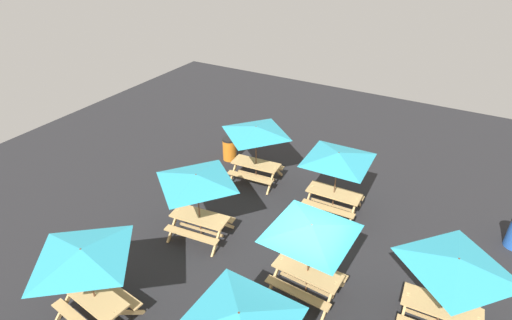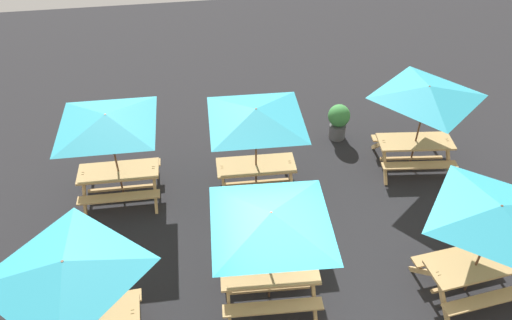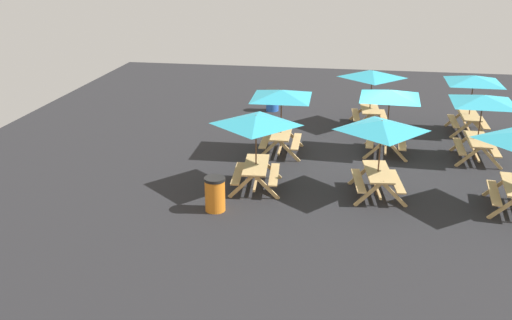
% 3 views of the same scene
% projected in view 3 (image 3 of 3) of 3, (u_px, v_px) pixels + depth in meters
% --- Properties ---
extents(ground_plane, '(29.99, 29.99, 0.00)m').
position_uv_depth(ground_plane, '(378.00, 156.00, 20.05)').
color(ground_plane, '#232326').
rests_on(ground_plane, ground).
extents(picnic_table_0, '(2.83, 2.83, 2.34)m').
position_uv_depth(picnic_table_0, '(281.00, 99.00, 19.63)').
color(picnic_table_0, tan).
rests_on(picnic_table_0, ground).
extents(picnic_table_1, '(2.16, 2.16, 2.34)m').
position_uv_depth(picnic_table_1, '(256.00, 125.00, 16.71)').
color(picnic_table_1, tan).
rests_on(picnic_table_1, ground).
extents(picnic_table_2, '(2.83, 2.83, 2.34)m').
position_uv_depth(picnic_table_2, '(483.00, 104.00, 18.97)').
color(picnic_table_2, tan).
rests_on(picnic_table_2, ground).
extents(picnic_table_3, '(2.10, 2.10, 2.34)m').
position_uv_depth(picnic_table_3, '(372.00, 78.00, 22.68)').
color(picnic_table_3, tan).
rests_on(picnic_table_3, ground).
extents(picnic_table_5, '(2.83, 2.83, 2.34)m').
position_uv_depth(picnic_table_5, '(473.00, 83.00, 21.79)').
color(picnic_table_5, tan).
rests_on(picnic_table_5, ground).
extents(picnic_table_6, '(2.21, 2.21, 2.34)m').
position_uv_depth(picnic_table_6, '(381.00, 131.00, 16.19)').
color(picnic_table_6, tan).
rests_on(picnic_table_6, ground).
extents(picnic_table_7, '(2.82, 2.82, 2.34)m').
position_uv_depth(picnic_table_7, '(390.00, 99.00, 19.62)').
color(picnic_table_7, tan).
rests_on(picnic_table_7, ground).
extents(trash_bin_blue, '(0.59, 0.59, 0.98)m').
position_uv_depth(trash_bin_blue, '(272.00, 100.00, 25.36)').
color(trash_bin_blue, blue).
rests_on(trash_bin_blue, ground).
extents(trash_bin_orange, '(0.59, 0.59, 0.98)m').
position_uv_depth(trash_bin_orange, '(215.00, 194.00, 15.75)').
color(trash_bin_orange, orange).
rests_on(trash_bin_orange, ground).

